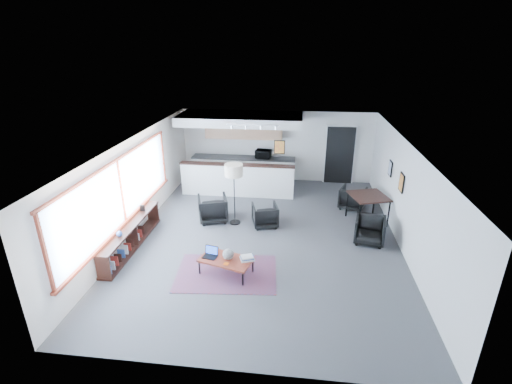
# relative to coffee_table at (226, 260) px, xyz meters

# --- Properties ---
(room) EXTENTS (7.02, 9.02, 2.62)m
(room) POSITION_rel_coffee_table_xyz_m (0.69, 1.85, 0.95)
(room) COLOR #4B4B4E
(room) RESTS_ON ground
(window) EXTENTS (0.10, 5.95, 1.66)m
(window) POSITION_rel_coffee_table_xyz_m (-2.77, 0.95, 1.10)
(window) COLOR #8CBFFF
(window) RESTS_ON room
(console) EXTENTS (0.35, 3.00, 0.80)m
(console) POSITION_rel_coffee_table_xyz_m (-2.61, 0.80, -0.03)
(console) COLOR black
(console) RESTS_ON floor
(kitchenette) EXTENTS (4.20, 1.96, 2.60)m
(kitchenette) POSITION_rel_coffee_table_xyz_m (-0.51, 5.56, 1.02)
(kitchenette) COLOR white
(kitchenette) RESTS_ON floor
(doorway) EXTENTS (1.10, 0.12, 2.15)m
(doorway) POSITION_rel_coffee_table_xyz_m (2.99, 6.27, 0.72)
(doorway) COLOR black
(doorway) RESTS_ON room
(track_light) EXTENTS (1.60, 0.07, 0.15)m
(track_light) POSITION_rel_coffee_table_xyz_m (0.10, 4.05, 2.17)
(track_light) COLOR silver
(track_light) RESTS_ON room
(wall_art_lower) EXTENTS (0.03, 0.38, 0.48)m
(wall_art_lower) POSITION_rel_coffee_table_xyz_m (4.16, 2.25, 1.20)
(wall_art_lower) COLOR black
(wall_art_lower) RESTS_ON room
(wall_art_upper) EXTENTS (0.03, 0.34, 0.44)m
(wall_art_upper) POSITION_rel_coffee_table_xyz_m (4.16, 3.55, 1.15)
(wall_art_upper) COLOR black
(wall_art_upper) RESTS_ON room
(kilim_rug) EXTENTS (2.37, 1.72, 0.01)m
(kilim_rug) POSITION_rel_coffee_table_xyz_m (0.00, 0.00, -0.35)
(kilim_rug) COLOR #593046
(kilim_rug) RESTS_ON floor
(coffee_table) EXTENTS (1.30, 0.93, 0.38)m
(coffee_table) POSITION_rel_coffee_table_xyz_m (0.00, 0.00, 0.00)
(coffee_table) COLOR maroon
(coffee_table) RESTS_ON floor
(laptop) EXTENTS (0.36, 0.32, 0.22)m
(laptop) POSITION_rel_coffee_table_xyz_m (-0.37, 0.08, 0.09)
(laptop) COLOR black
(laptop) RESTS_ON coffee_table
(ceramic_pot) EXTENTS (0.25, 0.25, 0.25)m
(ceramic_pot) POSITION_rel_coffee_table_xyz_m (0.05, 0.00, 0.15)
(ceramic_pot) COLOR gray
(ceramic_pot) RESTS_ON coffee_table
(book_stack) EXTENTS (0.38, 0.34, 0.10)m
(book_stack) POSITION_rel_coffee_table_xyz_m (0.47, 0.03, 0.07)
(book_stack) COLOR silver
(book_stack) RESTS_ON coffee_table
(coaster) EXTENTS (0.13, 0.13, 0.01)m
(coaster) POSITION_rel_coffee_table_xyz_m (0.04, -0.20, 0.03)
(coaster) COLOR #E5590C
(coaster) RESTS_ON coffee_table
(armchair_left) EXTENTS (1.00, 0.96, 0.83)m
(armchair_left) POSITION_rel_coffee_table_xyz_m (-0.91, 2.63, 0.06)
(armchair_left) COLOR black
(armchair_left) RESTS_ON floor
(armchair_right) EXTENTS (0.83, 0.80, 0.71)m
(armchair_right) POSITION_rel_coffee_table_xyz_m (0.64, 2.47, -0.00)
(armchair_right) COLOR black
(armchair_right) RESTS_ON floor
(floor_lamp) EXTENTS (0.63, 0.63, 1.79)m
(floor_lamp) POSITION_rel_coffee_table_xyz_m (-0.24, 2.52, 1.20)
(floor_lamp) COLOR black
(floor_lamp) RESTS_ON floor
(dining_table) EXTENTS (1.22, 1.22, 0.82)m
(dining_table) POSITION_rel_coffee_table_xyz_m (3.56, 3.07, 0.40)
(dining_table) COLOR black
(dining_table) RESTS_ON floor
(dining_chair_near) EXTENTS (0.74, 0.71, 0.65)m
(dining_chair_near) POSITION_rel_coffee_table_xyz_m (3.44, 1.84, -0.03)
(dining_chair_near) COLOR black
(dining_chair_near) RESTS_ON floor
(dining_chair_far) EXTENTS (0.79, 0.77, 0.64)m
(dining_chair_far) POSITION_rel_coffee_table_xyz_m (3.25, 3.98, -0.03)
(dining_chair_far) COLOR black
(dining_chair_far) RESTS_ON floor
(microwave) EXTENTS (0.59, 0.38, 0.37)m
(microwave) POSITION_rel_coffee_table_xyz_m (0.23, 6.00, 0.76)
(microwave) COLOR black
(microwave) RESTS_ON kitchenette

